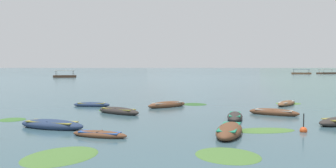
% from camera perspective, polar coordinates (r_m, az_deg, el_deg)
% --- Properties ---
extents(ground_plane, '(6000.00, 6000.00, 0.00)m').
position_cam_1_polar(ground_plane, '(1506.13, 0.45, 2.81)').
color(ground_plane, '#385660').
extents(mountain_1, '(2037.14, 2037.14, 542.07)m').
position_cam_1_polar(mountain_1, '(2657.80, -19.50, 8.55)').
color(mountain_1, slate).
rests_on(mountain_1, ground).
extents(mountain_2, '(1142.95, 1142.95, 307.24)m').
position_cam_1_polar(mountain_2, '(2293.41, 6.00, 6.68)').
color(mountain_2, slate).
rests_on(mountain_2, ground).
extents(rowboat_0, '(3.67, 2.68, 0.59)m').
position_cam_1_polar(rowboat_0, '(26.24, 17.46, -4.60)').
color(rowboat_0, brown).
rests_on(rowboat_0, ground).
extents(rowboat_1, '(2.42, 4.33, 0.71)m').
position_cam_1_polar(rowboat_1, '(18.08, 10.33, -7.77)').
color(rowboat_1, brown).
rests_on(rowboat_1, ground).
extents(rowboat_2, '(3.04, 3.56, 0.52)m').
position_cam_1_polar(rowboat_2, '(33.18, 19.41, -3.11)').
color(rowboat_2, brown).
rests_on(rowboat_2, ground).
extents(rowboat_4, '(3.14, 1.67, 0.40)m').
position_cam_1_polar(rowboat_4, '(17.66, -11.50, -8.35)').
color(rowboat_4, brown).
rests_on(rowboat_4, ground).
extents(rowboat_5, '(3.89, 3.21, 0.62)m').
position_cam_1_polar(rowboat_5, '(25.96, -8.37, -4.55)').
color(rowboat_5, '#2D2826').
rests_on(rowboat_5, ground).
extents(rowboat_7, '(4.38, 2.56, 0.64)m').
position_cam_1_polar(rowboat_7, '(20.79, -19.07, -6.54)').
color(rowboat_7, navy).
rests_on(rowboat_7, ground).
extents(rowboat_8, '(3.40, 1.29, 0.49)m').
position_cam_1_polar(rowboat_8, '(31.14, -12.79, -3.42)').
color(rowboat_8, navy).
rests_on(rowboat_8, ground).
extents(rowboat_9, '(3.83, 3.26, 0.63)m').
position_cam_1_polar(rowboat_9, '(29.86, -0.17, -3.54)').
color(rowboat_9, brown).
rests_on(rowboat_9, ground).
extents(rowboat_10, '(1.67, 3.41, 0.58)m').
position_cam_1_polar(rowboat_10, '(23.42, 11.25, -5.42)').
color(rowboat_10, '#2D2826').
rests_on(rowboat_10, ground).
extents(ferry_0, '(9.60, 5.94, 2.54)m').
position_cam_1_polar(ferry_0, '(176.67, 21.63, 1.72)').
color(ferry_0, brown).
rests_on(ferry_0, ground).
extents(ferry_1, '(11.39, 7.22, 2.54)m').
position_cam_1_polar(ferry_1, '(185.67, 25.44, 1.70)').
color(ferry_1, '#4C3323').
rests_on(ferry_1, ground).
extents(ferry_2, '(7.61, 4.20, 2.54)m').
position_cam_1_polar(ferry_2, '(117.71, -17.07, 1.30)').
color(ferry_2, '#4C3323').
rests_on(ferry_2, ground).
extents(mooring_buoy, '(0.40, 0.40, 1.14)m').
position_cam_1_polar(mooring_buoy, '(19.99, 21.95, -7.25)').
color(mooring_buoy, '#DB4C1E').
rests_on(mooring_buoy, ground).
extents(weed_patch_0, '(3.17, 2.99, 0.14)m').
position_cam_1_polar(weed_patch_0, '(34.64, 19.70, -3.14)').
color(weed_patch_0, '#477033').
rests_on(weed_patch_0, ground).
extents(weed_patch_1, '(2.85, 2.75, 0.14)m').
position_cam_1_polar(weed_patch_1, '(32.03, 4.43, -3.46)').
color(weed_patch_1, '#2D5628').
rests_on(weed_patch_1, ground).
extents(weed_patch_2, '(3.61, 3.70, 0.14)m').
position_cam_1_polar(weed_patch_2, '(14.01, 10.07, -11.85)').
color(weed_patch_2, '#477033').
rests_on(weed_patch_2, ground).
extents(weed_patch_3, '(3.84, 4.19, 0.14)m').
position_cam_1_polar(weed_patch_3, '(14.38, -17.69, -11.56)').
color(weed_patch_3, '#477033').
rests_on(weed_patch_3, ground).
extents(weed_patch_4, '(3.76, 2.14, 0.14)m').
position_cam_1_polar(weed_patch_4, '(19.71, 15.94, -7.60)').
color(weed_patch_4, '#477033').
rests_on(weed_patch_4, ground).
extents(weed_patch_5, '(2.39, 2.39, 0.14)m').
position_cam_1_polar(weed_patch_5, '(25.04, -24.89, -5.52)').
color(weed_patch_5, '#38662D').
rests_on(weed_patch_5, ground).
extents(weed_patch_6, '(1.92, 2.53, 0.14)m').
position_cam_1_polar(weed_patch_6, '(28.26, -10.09, -4.35)').
color(weed_patch_6, '#2D5628').
rests_on(weed_patch_6, ground).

